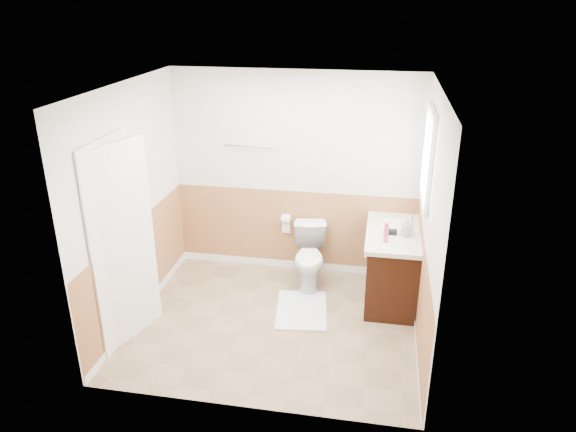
% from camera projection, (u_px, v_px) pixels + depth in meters
% --- Properties ---
extents(floor, '(3.00, 3.00, 0.00)m').
position_uv_depth(floor, '(275.00, 323.00, 5.79)').
color(floor, '#8C7051').
rests_on(floor, ground).
extents(ceiling, '(3.00, 3.00, 0.00)m').
position_uv_depth(ceiling, '(272.00, 87.00, 4.83)').
color(ceiling, white).
rests_on(ceiling, floor).
extents(wall_back, '(3.00, 0.00, 3.00)m').
position_uv_depth(wall_back, '(295.00, 175.00, 6.49)').
color(wall_back, silver).
rests_on(wall_back, floor).
extents(wall_front, '(3.00, 0.00, 3.00)m').
position_uv_depth(wall_front, '(240.00, 279.00, 4.13)').
color(wall_front, silver).
rests_on(wall_front, floor).
extents(wall_left, '(0.00, 3.00, 3.00)m').
position_uv_depth(wall_left, '(132.00, 206.00, 5.56)').
color(wall_left, silver).
rests_on(wall_left, floor).
extents(wall_right, '(0.00, 3.00, 3.00)m').
position_uv_depth(wall_right, '(429.00, 226.00, 5.07)').
color(wall_right, silver).
rests_on(wall_right, floor).
extents(wainscot_back, '(3.00, 0.00, 3.00)m').
position_uv_depth(wainscot_back, '(295.00, 232.00, 6.77)').
color(wainscot_back, '#A56B42').
rests_on(wainscot_back, floor).
extents(wainscot_front, '(3.00, 0.00, 3.00)m').
position_uv_depth(wainscot_front, '(243.00, 358.00, 4.43)').
color(wainscot_front, '#A56B42').
rests_on(wainscot_front, floor).
extents(wainscot_left, '(0.00, 2.60, 2.60)m').
position_uv_depth(wainscot_left, '(140.00, 270.00, 5.84)').
color(wainscot_left, '#A56B42').
rests_on(wainscot_left, floor).
extents(wainscot_right, '(0.00, 2.60, 2.60)m').
position_uv_depth(wainscot_right, '(420.00, 295.00, 5.36)').
color(wainscot_right, '#A56B42').
rests_on(wainscot_right, floor).
extents(toilet, '(0.49, 0.75, 0.72)m').
position_uv_depth(toilet, '(310.00, 257.00, 6.43)').
color(toilet, white).
rests_on(toilet, floor).
extents(bath_mat, '(0.65, 0.86, 0.02)m').
position_uv_depth(bath_mat, '(302.00, 310.00, 6.00)').
color(bath_mat, white).
rests_on(bath_mat, floor).
extents(vanity_cabinet, '(0.55, 1.10, 0.80)m').
position_uv_depth(vanity_cabinet, '(392.00, 267.00, 6.11)').
color(vanity_cabinet, black).
rests_on(vanity_cabinet, floor).
extents(vanity_knob_left, '(0.03, 0.03, 0.03)m').
position_uv_depth(vanity_knob_left, '(366.00, 257.00, 6.01)').
color(vanity_knob_left, silver).
rests_on(vanity_knob_left, vanity_cabinet).
extents(vanity_knob_right, '(0.03, 0.03, 0.03)m').
position_uv_depth(vanity_knob_right, '(366.00, 249.00, 6.20)').
color(vanity_knob_right, '#B9B8BF').
rests_on(vanity_knob_right, vanity_cabinet).
extents(countertop, '(0.60, 1.15, 0.05)m').
position_uv_depth(countertop, '(394.00, 233.00, 5.95)').
color(countertop, beige).
rests_on(countertop, vanity_cabinet).
extents(sink_basin, '(0.36, 0.36, 0.02)m').
position_uv_depth(sink_basin, '(395.00, 225.00, 6.07)').
color(sink_basin, white).
rests_on(sink_basin, countertop).
extents(faucet, '(0.02, 0.02, 0.14)m').
position_uv_depth(faucet, '(412.00, 221.00, 6.02)').
color(faucet, silver).
rests_on(faucet, countertop).
extents(lotion_bottle, '(0.05, 0.05, 0.22)m').
position_uv_depth(lotion_bottle, '(386.00, 233.00, 5.64)').
color(lotion_bottle, '#D73779').
rests_on(lotion_bottle, countertop).
extents(soap_dispenser, '(0.12, 0.12, 0.21)m').
position_uv_depth(soap_dispenser, '(407.00, 227.00, 5.79)').
color(soap_dispenser, '#98A1AC').
rests_on(soap_dispenser, countertop).
extents(hair_dryer_body, '(0.14, 0.07, 0.07)m').
position_uv_depth(hair_dryer_body, '(390.00, 232.00, 5.85)').
color(hair_dryer_body, black).
rests_on(hair_dryer_body, countertop).
extents(hair_dryer_handle, '(0.03, 0.03, 0.07)m').
position_uv_depth(hair_dryer_handle, '(387.00, 234.00, 5.87)').
color(hair_dryer_handle, black).
rests_on(hair_dryer_handle, countertop).
extents(mirror_panel, '(0.02, 0.35, 0.90)m').
position_uv_depth(mirror_panel, '(424.00, 162.00, 5.96)').
color(mirror_panel, silver).
rests_on(mirror_panel, wall_right).
extents(window_frame, '(0.04, 0.80, 1.00)m').
position_uv_depth(window_frame, '(428.00, 158.00, 5.42)').
color(window_frame, white).
rests_on(window_frame, wall_right).
extents(window_glass, '(0.01, 0.70, 0.90)m').
position_uv_depth(window_glass, '(429.00, 158.00, 5.41)').
color(window_glass, white).
rests_on(window_glass, wall_right).
extents(door, '(0.29, 0.78, 2.04)m').
position_uv_depth(door, '(123.00, 245.00, 5.22)').
color(door, white).
rests_on(door, wall_left).
extents(door_frame, '(0.02, 0.92, 2.10)m').
position_uv_depth(door_frame, '(116.00, 243.00, 5.23)').
color(door_frame, white).
rests_on(door_frame, wall_left).
extents(door_knob, '(0.06, 0.06, 0.06)m').
position_uv_depth(door_knob, '(144.00, 238.00, 5.54)').
color(door_knob, silver).
rests_on(door_knob, door).
extents(towel_bar, '(0.62, 0.02, 0.02)m').
position_uv_depth(towel_bar, '(249.00, 146.00, 6.40)').
color(towel_bar, silver).
rests_on(towel_bar, wall_back).
extents(tp_holder_bar, '(0.14, 0.02, 0.02)m').
position_uv_depth(tp_holder_bar, '(286.00, 219.00, 6.66)').
color(tp_holder_bar, silver).
rests_on(tp_holder_bar, wall_back).
extents(tp_roll, '(0.10, 0.11, 0.11)m').
position_uv_depth(tp_roll, '(286.00, 219.00, 6.66)').
color(tp_roll, white).
rests_on(tp_roll, tp_holder_bar).
extents(tp_sheet, '(0.10, 0.01, 0.16)m').
position_uv_depth(tp_sheet, '(286.00, 227.00, 6.70)').
color(tp_sheet, white).
rests_on(tp_sheet, tp_roll).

